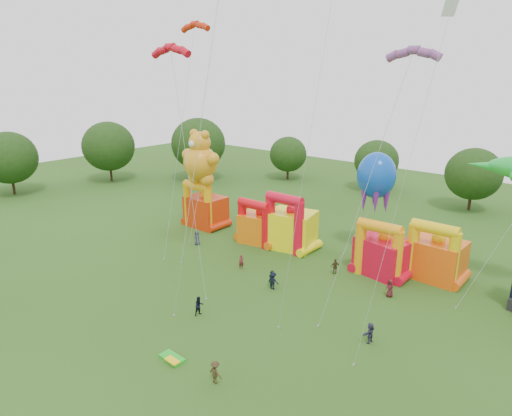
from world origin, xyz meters
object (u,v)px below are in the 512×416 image
Objects in this scene: bouncy_castle_2 at (290,227)px; octopus_kite at (371,192)px; spectator_4 at (335,267)px; gecko_kite at (507,230)px; bouncy_castle_0 at (204,209)px; teddy_bear_kite at (198,180)px; spectator_0 at (197,238)px.

bouncy_castle_2 is 10.29m from octopus_kite.
gecko_kite is at bearing 153.14° from spectator_4.
bouncy_castle_2 is 4.12× the size of spectator_4.
teddy_bear_kite reaches higher than bouncy_castle_0.
teddy_bear_kite is 7.76m from spectator_0.
bouncy_castle_0 is 3.63× the size of spectator_0.
octopus_kite is at bearing 29.82° from spectator_0.
bouncy_castle_0 is 3.80× the size of spectator_4.
octopus_kite is (-14.46, 2.06, 0.69)m from gecko_kite.
spectator_0 is (-31.76, -8.88, -5.89)m from gecko_kite.
gecko_kite reaches higher than spectator_0.
bouncy_castle_2 is 0.52× the size of teddy_bear_kite.
gecko_kite is 1.11× the size of octopus_kite.
spectator_0 is 1.04× the size of spectator_4.
gecko_kite is 14.62m from octopus_kite.
bouncy_castle_2 reaches higher than bouncy_castle_0.
spectator_4 is (17.40, 3.54, -0.04)m from spectator_0.
bouncy_castle_0 is 0.92× the size of bouncy_castle_2.
teddy_bear_kite is 21.39m from spectator_4.
spectator_0 is at bearing -51.62° from bouncy_castle_0.
bouncy_castle_0 is at bearing -166.26° from octopus_kite.
teddy_bear_kite is 35.23m from gecko_kite.
octopus_kite is 7.04× the size of spectator_4.
teddy_bear_kite is at bearing -57.44° from bouncy_castle_0.
octopus_kite is at bearing 20.34° from teddy_bear_kite.
bouncy_castle_2 reaches higher than spectator_4.
bouncy_castle_0 is 5.40m from teddy_bear_kite.
bouncy_castle_0 reaches higher than spectator_0.
octopus_kite is at bearing 171.88° from gecko_kite.
gecko_kite is at bearing 5.88° from bouncy_castle_2.
teddy_bear_kite reaches higher than spectator_0.
octopus_kite is (7.97, 4.38, 4.81)m from bouncy_castle_2.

